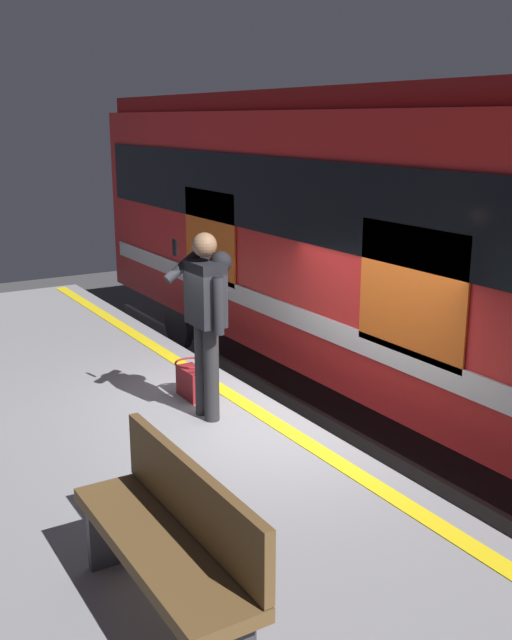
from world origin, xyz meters
The scene contains 9 objects.
ground_plane centered at (0.00, 0.00, 0.00)m, with size 24.98×24.98×0.00m, color #3D3D3F.
platform centered at (0.00, 2.00, 0.56)m, with size 12.93×3.99×1.13m, color gray.
safety_line centered at (0.00, 0.30, 1.13)m, with size 12.67×0.16×0.01m, color yellow.
track_rail_near centered at (0.00, -1.61, 0.08)m, with size 16.81×0.08×0.16m, color slate.
track_rail_far centered at (0.00, -3.05, 0.08)m, with size 16.81×0.08×0.16m, color slate.
train_carriage centered at (1.41, -2.32, 2.53)m, with size 11.32×2.77×3.99m.
passenger centered at (0.24, 0.75, 2.15)m, with size 0.57×0.55×1.73m.
handbag centered at (0.76, 0.65, 1.30)m, with size 0.38×0.35×0.37m.
bench centered at (-2.20, 2.25, 1.62)m, with size 1.62×0.44×0.90m.
Camera 1 is at (-5.52, 3.71, 3.82)m, focal length 41.74 mm.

